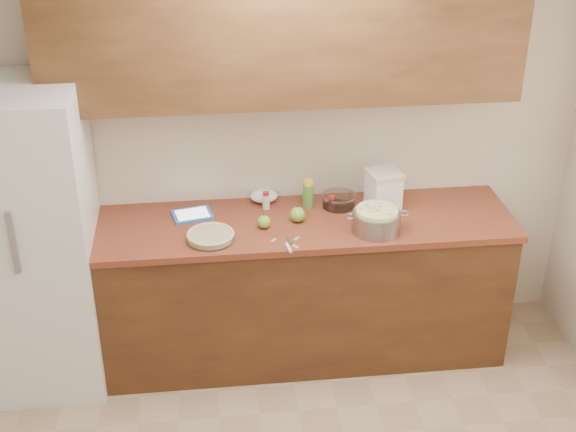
{
  "coord_description": "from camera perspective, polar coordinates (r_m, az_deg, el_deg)",
  "views": [
    {
      "loc": [
        -0.46,
        -2.56,
        3.14
      ],
      "look_at": [
        0.0,
        1.43,
        0.98
      ],
      "focal_mm": 50.0,
      "sensor_mm": 36.0,
      "label": 1
    }
  ],
  "objects": [
    {
      "name": "peel_c",
      "position": [
        4.37,
        0.52,
        -2.19
      ],
      "size": [
        0.04,
        0.05,
        0.0
      ],
      "primitive_type": "cube",
      "rotation": [
        0.0,
        0.0,
        -0.94
      ],
      "color": "#89A952",
      "rests_on": "counter_run"
    },
    {
      "name": "peel_b",
      "position": [
        4.45,
        0.61,
        -1.62
      ],
      "size": [
        0.04,
        0.05,
        0.0
      ],
      "primitive_type": "cube",
      "rotation": [
        0.0,
        0.0,
        -2.19
      ],
      "color": "#89A952",
      "rests_on": "counter_run"
    },
    {
      "name": "apple_center",
      "position": [
        4.61,
        0.69,
        0.1
      ],
      "size": [
        0.09,
        0.09,
        0.1
      ],
      "color": "#72A932",
      "rests_on": "counter_run"
    },
    {
      "name": "room_shell",
      "position": [
        3.19,
        2.94,
        -6.99
      ],
      "size": [
        3.6,
        3.6,
        3.6
      ],
      "color": "tan",
      "rests_on": "ground"
    },
    {
      "name": "pie",
      "position": [
        4.45,
        -5.53,
        -1.43
      ],
      "size": [
        0.28,
        0.28,
        0.04
      ],
      "rotation": [
        0.0,
        0.0,
        -0.33
      ],
      "color": "silver",
      "rests_on": "counter_run"
    },
    {
      "name": "flour_canister",
      "position": [
        4.77,
        6.81,
        1.9
      ],
      "size": [
        0.22,
        0.22,
        0.23
      ],
      "rotation": [
        0.0,
        0.0,
        0.22
      ],
      "color": "white",
      "rests_on": "counter_run"
    },
    {
      "name": "paring_knife",
      "position": [
        4.36,
        0.05,
        -2.19
      ],
      "size": [
        0.05,
        0.19,
        0.02
      ],
      "rotation": [
        0.0,
        0.0,
        0.16
      ],
      "color": "gray",
      "rests_on": "counter_run"
    },
    {
      "name": "paper_towel",
      "position": [
        4.84,
        -1.73,
        1.42
      ],
      "size": [
        0.17,
        0.14,
        0.07
      ],
      "primitive_type": "ellipsoid",
      "rotation": [
        0.0,
        0.0,
        -0.03
      ],
      "color": "white",
      "rests_on": "counter_run"
    },
    {
      "name": "counter_run",
      "position": [
        4.87,
        -0.08,
        -5.11
      ],
      "size": [
        2.64,
        0.68,
        0.92
      ],
      "color": "#513116",
      "rests_on": "ground"
    },
    {
      "name": "mixing_bowl",
      "position": [
        4.79,
        3.64,
        1.17
      ],
      "size": [
        0.21,
        0.21,
        0.08
      ],
      "rotation": [
        0.0,
        0.0,
        -0.39
      ],
      "color": "silver",
      "rests_on": "counter_run"
    },
    {
      "name": "fridge",
      "position": [
        4.69,
        -17.81,
        -1.73
      ],
      "size": [
        0.7,
        0.7,
        1.8
      ],
      "primitive_type": "cube",
      "color": "white",
      "rests_on": "ground"
    },
    {
      "name": "peel_a",
      "position": [
        4.43,
        -1.03,
        -1.73
      ],
      "size": [
        0.04,
        0.04,
        0.0
      ],
      "primitive_type": "cube",
      "rotation": [
        0.0,
        0.0,
        0.81
      ],
      "color": "#89A952",
      "rests_on": "counter_run"
    },
    {
      "name": "vanilla_bottle",
      "position": [
        4.72,
        3.14,
        0.87
      ],
      "size": [
        0.04,
        0.04,
        0.1
      ],
      "rotation": [
        0.0,
        0.0,
        0.28
      ],
      "color": "black",
      "rests_on": "counter_run"
    },
    {
      "name": "apple_left",
      "position": [
        4.54,
        -1.71,
        -0.41
      ],
      "size": [
        0.08,
        0.08,
        0.09
      ],
      "color": "#72A932",
      "rests_on": "counter_run"
    },
    {
      "name": "upper_cabinets",
      "position": [
        4.38,
        -0.33,
        12.53
      ],
      "size": [
        2.6,
        0.34,
        0.7
      ],
      "primitive_type": "cube",
      "color": "brown",
      "rests_on": "room_shell"
    },
    {
      "name": "cinnamon_shaker",
      "position": [
        4.75,
        -1.57,
        1.1
      ],
      "size": [
        0.04,
        0.04,
        0.11
      ],
      "rotation": [
        0.0,
        0.0,
        0.08
      ],
      "color": "beige",
      "rests_on": "counter_run"
    },
    {
      "name": "colander",
      "position": [
        4.53,
        6.31,
        -0.32
      ],
      "size": [
        0.37,
        0.27,
        0.14
      ],
      "rotation": [
        0.0,
        0.0,
        -0.2
      ],
      "color": "gray",
      "rests_on": "counter_run"
    },
    {
      "name": "lemon_bottle",
      "position": [
        4.75,
        1.45,
        1.57
      ],
      "size": [
        0.06,
        0.06,
        0.17
      ],
      "rotation": [
        0.0,
        0.0,
        -0.4
      ],
      "color": "#4C8C38",
      "rests_on": "counter_run"
    },
    {
      "name": "tablet",
      "position": [
        4.71,
        -6.82,
        0.09
      ],
      "size": [
        0.26,
        0.21,
        0.02
      ],
      "rotation": [
        0.0,
        0.0,
        0.21
      ],
      "color": "blue",
      "rests_on": "counter_run"
    }
  ]
}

